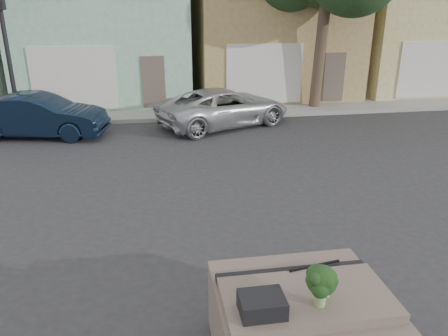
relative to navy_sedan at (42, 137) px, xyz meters
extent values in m
plane|color=#303033|center=(5.33, -7.75, 0.00)|extent=(120.00, 120.00, 0.00)
cube|color=gray|center=(5.33, 2.75, 0.07)|extent=(40.00, 3.00, 0.15)
cube|color=#92C2A4|center=(1.83, 6.75, 3.77)|extent=(7.20, 8.20, 7.55)
cube|color=tan|center=(9.33, 6.75, 3.77)|extent=(7.20, 8.20, 7.55)
cube|color=#CAC080|center=(16.83, 6.75, 3.77)|extent=(7.20, 8.20, 7.55)
imported|color=black|center=(0.00, 0.00, 0.00)|extent=(4.52, 2.29, 1.42)
imported|color=silver|center=(6.24, 0.42, 0.00)|extent=(5.33, 3.93, 1.35)
cube|color=black|center=(-1.17, 1.75, 2.55)|extent=(0.40, 0.40, 5.10)
cube|color=#223E1E|center=(10.33, 2.05, 4.25)|extent=(4.40, 4.00, 8.50)
cube|color=#69594E|center=(5.33, -10.75, 0.56)|extent=(2.00, 1.80, 1.12)
cube|color=black|center=(4.75, -11.10, 1.22)|extent=(0.48, 0.38, 0.20)
cube|color=black|center=(5.61, -10.37, 1.13)|extent=(0.69, 0.15, 0.02)
cube|color=black|center=(5.41, -11.08, 1.37)|extent=(0.48, 0.48, 0.49)
camera|label=1|loc=(3.75, -14.77, 4.21)|focal=35.00mm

